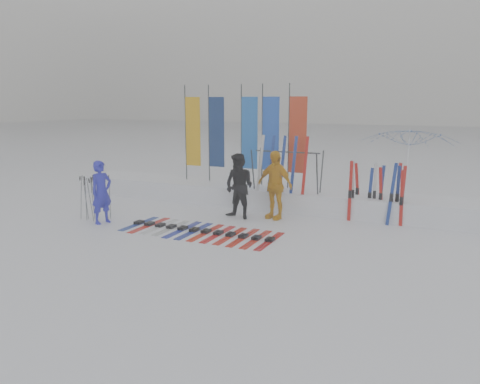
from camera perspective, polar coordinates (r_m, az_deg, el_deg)
The scene contains 11 objects.
ground at distance 10.78m, azimuth -4.59°, elevation -6.61°, with size 120.00×120.00×0.00m, color white.
snow_bank at distance 14.75m, azimuth 4.22°, elevation -0.60°, with size 14.00×1.60×0.60m, color white.
person_blue at distance 13.11m, azimuth -16.52°, elevation -0.02°, with size 0.62×0.41×1.71m, color #2022BB.
person_black at distance 13.08m, azimuth -0.10°, elevation 0.70°, with size 0.89×0.70×1.84m, color black.
person_yellow at distance 13.09m, azimuth 4.24°, elevation 0.88°, with size 1.13×0.47×1.93m, color orange.
tent_canopy at distance 14.81m, azimuth 19.67°, elevation 2.67°, with size 2.78×2.84×2.55m, color white.
ski_row at distance 11.91m, azimuth -4.87°, elevation -4.73°, with size 3.96×1.70×0.07m.
pole_cluster at distance 13.65m, azimuth -17.34°, elevation -0.68°, with size 0.75×0.67×1.25m.
feather_flags at distance 15.17m, azimuth 0.39°, elevation 7.17°, with size 4.31×0.25×3.20m.
ski_rack at distance 14.02m, azimuth 5.74°, elevation 3.26°, with size 2.04×0.80×1.23m.
upright_skis at distance 13.34m, azimuth 16.62°, elevation -0.13°, with size 1.42×0.91×1.69m.
Camera 1 is at (5.10, -8.92, 3.25)m, focal length 35.00 mm.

